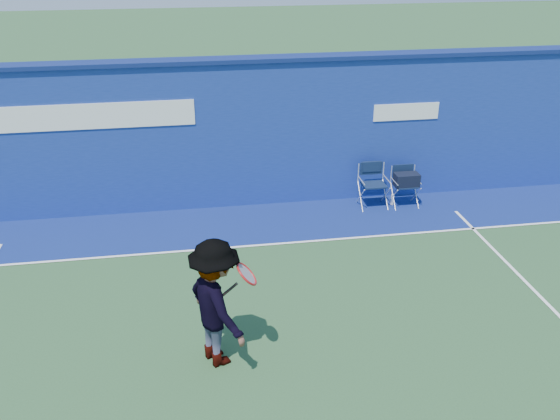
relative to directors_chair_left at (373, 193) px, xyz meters
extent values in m
plane|color=#294E2B|center=(-2.86, -4.56, -0.31)|extent=(80.00, 80.00, 0.00)
cube|color=navy|center=(-2.86, 0.64, 1.19)|extent=(24.00, 0.40, 3.00)
cube|color=navy|center=(-2.86, 0.64, 2.73)|extent=(24.00, 0.50, 0.08)
cube|color=white|center=(-5.86, 0.43, 1.79)|extent=(4.50, 0.02, 0.50)
cube|color=white|center=(0.74, 0.43, 1.59)|extent=(1.40, 0.02, 0.35)
cube|color=navy|center=(-2.86, -0.46, -0.30)|extent=(24.00, 1.80, 0.01)
cube|color=white|center=(-2.86, -1.36, -0.29)|extent=(24.00, 0.06, 0.01)
cube|color=#101E3C|center=(0.00, -0.02, 0.19)|extent=(0.48, 0.41, 0.03)
cube|color=silver|center=(0.00, 0.22, 0.39)|extent=(0.55, 0.02, 0.40)
cube|color=#101E3C|center=(0.00, 0.22, 0.47)|extent=(0.48, 0.03, 0.28)
cube|color=#101E3C|center=(0.00, 0.22, 0.51)|extent=(0.40, 0.06, 0.22)
cube|color=#101E3C|center=(0.68, -0.07, 0.15)|extent=(0.44, 0.37, 0.03)
cube|color=silver|center=(0.68, 0.15, 0.34)|extent=(0.51, 0.02, 0.37)
cube|color=#101E3C|center=(0.68, 0.15, 0.41)|extent=(0.44, 0.02, 0.26)
cube|color=black|center=(0.68, -0.10, 0.29)|extent=(0.51, 0.29, 0.28)
cylinder|color=silver|center=(0.44, -0.01, -0.19)|extent=(0.07, 0.07, 0.24)
imported|color=#EA4738|center=(-3.54, -4.44, 0.61)|extent=(1.12, 1.36, 1.83)
torus|color=#AE1717|center=(-3.14, -4.56, 1.09)|extent=(0.29, 0.39, 0.30)
cylinder|color=gray|center=(-3.14, -4.56, 1.09)|extent=(0.23, 0.33, 0.24)
cylinder|color=black|center=(-3.40, -4.58, 0.87)|extent=(0.28, 0.05, 0.25)
camera|label=1|loc=(-3.74, -10.95, 5.05)|focal=38.00mm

